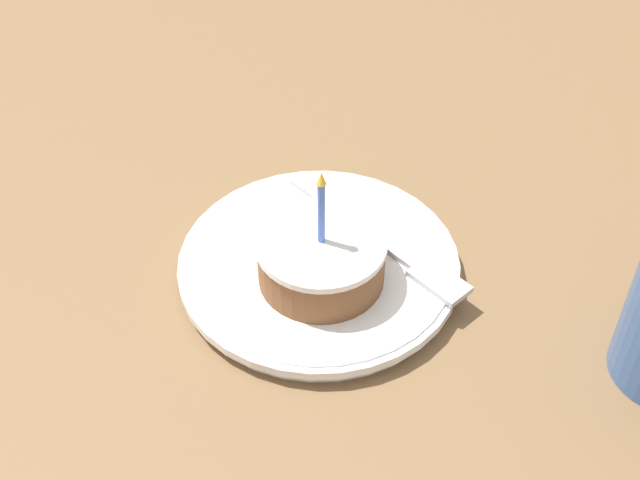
# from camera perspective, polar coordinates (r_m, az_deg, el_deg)

# --- Properties ---
(ground_plane) EXTENTS (2.40, 2.40, 0.04)m
(ground_plane) POSITION_cam_1_polar(r_m,az_deg,el_deg) (0.70, -1.20, -2.81)
(ground_plane) COLOR brown
(ground_plane) RESTS_ON ground
(plate) EXTENTS (0.21, 0.21, 0.02)m
(plate) POSITION_cam_1_polar(r_m,az_deg,el_deg) (0.68, -0.00, -1.63)
(plate) COLOR white
(plate) RESTS_ON ground_plane
(cake_slice) EXTENTS (0.09, 0.09, 0.10)m
(cake_slice) POSITION_cam_1_polar(r_m,az_deg,el_deg) (0.64, 0.08, -1.21)
(cake_slice) COLOR brown
(cake_slice) RESTS_ON plate
(fork) EXTENTS (0.05, 0.18, 0.00)m
(fork) POSITION_cam_1_polar(r_m,az_deg,el_deg) (0.68, 4.25, -0.21)
(fork) COLOR #B2B2B7
(fork) RESTS_ON plate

